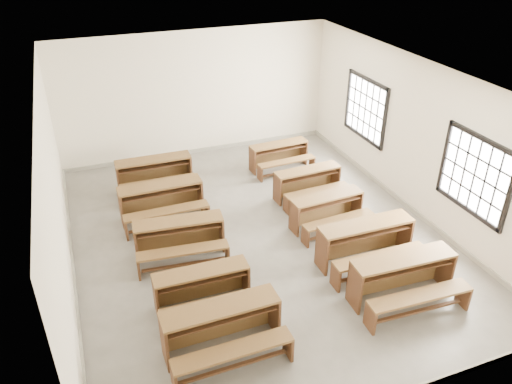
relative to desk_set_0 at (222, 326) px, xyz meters
name	(u,v)px	position (x,y,z in m)	size (l,w,h in m)	color
room	(261,136)	(1.60, 2.58, 1.69)	(8.50, 8.50, 3.20)	slate
desk_set_0	(222,326)	(0.00, 0.00, 0.00)	(1.73, 0.91, 0.78)	brown
desk_set_1	(203,287)	(-0.02, 0.99, -0.05)	(1.56, 0.84, 0.69)	brown
desk_set_2	(180,236)	(-0.04, 2.49, -0.02)	(1.72, 1.02, 0.74)	brown
desk_set_3	(162,199)	(-0.08, 3.91, 0.00)	(1.72, 0.90, 0.77)	brown
desk_set_4	(155,172)	(0.02, 5.18, -0.01)	(1.71, 0.91, 0.76)	brown
desk_set_5	(403,276)	(3.11, 0.01, 0.01)	(1.80, 0.99, 0.79)	brown
desk_set_6	(366,240)	(3.08, 1.09, 0.01)	(1.79, 0.94, 0.80)	brown
desk_set_7	(328,209)	(3.00, 2.41, -0.05)	(1.57, 0.89, 0.69)	brown
desk_set_8	(308,181)	(3.15, 3.60, -0.05)	(1.55, 0.85, 0.68)	brown
desk_set_9	(279,154)	(3.12, 5.17, -0.07)	(1.51, 0.84, 0.66)	brown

